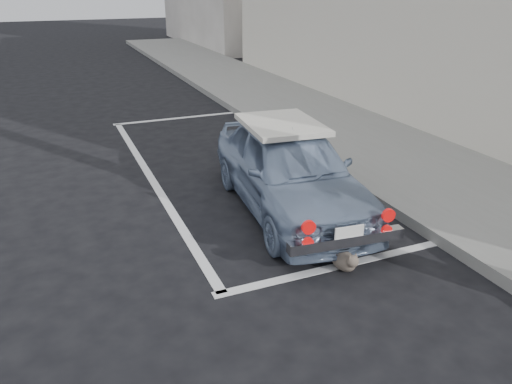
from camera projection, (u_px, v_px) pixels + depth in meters
ground at (281, 254)px, 5.80m from camera, size 80.00×80.00×0.00m
sidewalk at (399, 160)px, 8.61m from camera, size 2.80×40.00×0.15m
pline_rear at (341, 265)px, 5.55m from camera, size 3.00×0.12×0.01m
pline_front at (180, 118)px, 11.49m from camera, size 3.00×0.12×0.01m
pline_side at (151, 178)px, 8.02m from camera, size 0.12×7.00×0.01m
retro_coupe at (290, 168)px, 6.70m from camera, size 1.70×3.59×1.18m
cat at (345, 260)px, 5.43m from camera, size 0.24×0.51×0.27m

